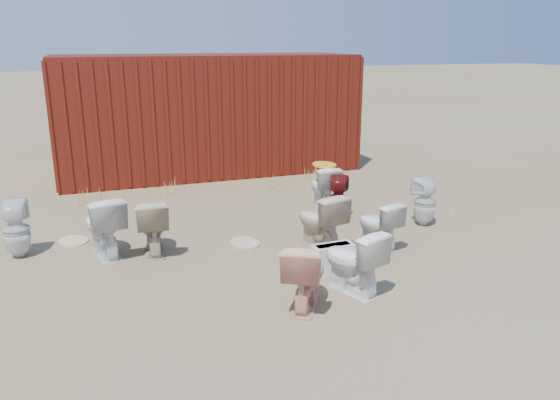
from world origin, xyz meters
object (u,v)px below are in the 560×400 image
object	(u,v)px
toilet_back_e	(425,202)
loose_tank	(333,258)
toilet_back_a	(16,230)
toilet_back_beige_left	(153,226)
toilet_front_c	(353,261)
toilet_back_beige_right	(320,221)
toilet_front_a	(103,226)
toilet_front_pink	(305,274)
shipping_container	(206,113)
toilet_front_maroon	(338,199)
toilet_back_yellowlid	(324,187)
toilet_front_e	(378,225)

from	to	relation	value
toilet_back_e	loose_tank	xyz separation A→B (m)	(-2.03, -1.12, -0.18)
toilet_back_a	toilet_back_beige_left	size ratio (longest dim) A/B	0.99
toilet_front_c	toilet_back_beige_right	world-z (taller)	toilet_back_beige_right
toilet_front_a	loose_tank	distance (m)	2.93
toilet_front_a	toilet_front_pink	world-z (taller)	toilet_front_a
toilet_back_e	toilet_front_a	bearing A→B (deg)	-10.38
shipping_container	toilet_front_maroon	xyz separation A→B (m)	(1.11, -4.17, -0.86)
toilet_back_a	toilet_back_beige_right	bearing A→B (deg)	167.22
toilet_front_a	toilet_back_yellowlid	xyz separation A→B (m)	(3.49, 0.94, -0.04)
toilet_back_beige_left	toilet_back_e	distance (m)	3.97
shipping_container	toilet_back_e	distance (m)	5.37
toilet_back_beige_right	toilet_back_beige_left	bearing A→B (deg)	-28.63
toilet_front_e	toilet_back_beige_left	world-z (taller)	toilet_back_beige_left
toilet_back_e	toilet_front_pink	bearing A→B (deg)	28.10
shipping_container	toilet_back_beige_right	xyz separation A→B (m)	(0.35, -5.18, -0.81)
toilet_front_c	toilet_front_maroon	bearing A→B (deg)	-132.23
toilet_back_beige_left	toilet_front_e	bearing A→B (deg)	168.24
toilet_front_e	toilet_back_beige_left	xyz separation A→B (m)	(-2.83, 0.84, 0.04)
toilet_front_e	toilet_back_a	size ratio (longest dim) A/B	0.89
toilet_front_maroon	toilet_front_a	bearing A→B (deg)	35.22
toilet_front_c	toilet_back_yellowlid	distance (m)	3.13
toilet_front_maroon	toilet_back_beige_right	bearing A→B (deg)	83.38
toilet_front_pink	toilet_front_maroon	world-z (taller)	toilet_front_pink
toilet_front_e	toilet_back_a	distance (m)	4.65
toilet_front_a	toilet_front_e	distance (m)	3.56
toilet_front_a	toilet_front_c	distance (m)	3.22
toilet_back_beige_left	loose_tank	xyz separation A→B (m)	(1.93, -1.36, -0.20)
toilet_front_maroon	toilet_back_beige_left	xyz separation A→B (m)	(-2.85, -0.42, 0.03)
toilet_front_pink	toilet_back_yellowlid	world-z (taller)	toilet_front_pink
toilet_back_beige_left	toilet_back_e	size ratio (longest dim) A/B	1.04
toilet_front_maroon	toilet_back_a	world-z (taller)	toilet_back_a
toilet_back_yellowlid	loose_tank	size ratio (longest dim) A/B	1.46
toilet_front_e	toilet_back_a	world-z (taller)	toilet_back_a
toilet_front_pink	loose_tank	world-z (taller)	toilet_front_pink
loose_tank	toilet_front_pink	bearing A→B (deg)	-134.83
toilet_front_maroon	toilet_back_yellowlid	bearing A→B (deg)	-63.47
toilet_front_a	toilet_back_beige_right	size ratio (longest dim) A/B	1.04
toilet_back_a	toilet_back_beige_left	xyz separation A→B (m)	(1.64, -0.44, 0.00)
toilet_front_a	toilet_front_pink	bearing A→B (deg)	118.68
toilet_front_a	toilet_front_e	size ratio (longest dim) A/B	1.23
shipping_container	toilet_front_pink	bearing A→B (deg)	-94.02
toilet_back_a	toilet_back_e	bearing A→B (deg)	175.79
toilet_front_maroon	toilet_back_a	size ratio (longest dim) A/B	0.94
toilet_back_yellowlid	toilet_back_e	world-z (taller)	toilet_back_yellowlid
toilet_back_yellowlid	toilet_back_a	bearing A→B (deg)	12.17
toilet_front_c	toilet_back_a	size ratio (longest dim) A/B	1.00
shipping_container	toilet_back_beige_right	world-z (taller)	shipping_container
shipping_container	toilet_back_beige_left	world-z (taller)	shipping_container
toilet_front_a	toilet_back_e	xyz separation A→B (m)	(4.56, -0.34, -0.04)
loose_tank	toilet_back_beige_right	bearing A→B (deg)	75.46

